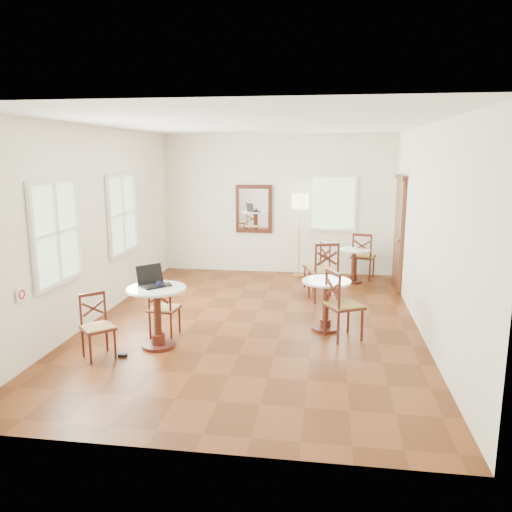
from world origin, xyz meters
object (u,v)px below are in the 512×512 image
at_px(chair_near_b, 97,326).
at_px(power_adapter, 123,355).
at_px(chair_mid_b, 342,305).
at_px(floor_lamp, 300,207).
at_px(chair_mid_a, 324,271).
at_px(chair_near_a, 164,308).
at_px(cafe_table_near, 157,310).
at_px(laptop, 152,281).
at_px(cafe_table_mid, 326,299).
at_px(water_glass, 167,283).
at_px(cafe_table_back, 354,262).
at_px(chair_back_a, 363,256).
at_px(chair_back_b, 318,266).
at_px(navy_mug, 159,285).
at_px(mouse, 156,286).

distance_m(chair_near_b, power_adapter, 0.50).
height_order(chair_mid_b, floor_lamp, floor_lamp).
xyz_separation_m(chair_near_b, floor_lamp, (2.30, 4.76, 1.08)).
bearing_deg(chair_mid_a, chair_near_a, 27.01).
distance_m(cafe_table_near, laptop, 0.41).
bearing_deg(floor_lamp, cafe_table_mid, -79.82).
bearing_deg(water_glass, chair_mid_a, 50.42).
bearing_deg(chair_mid_b, chair_near_a, 68.27).
distance_m(cafe_table_back, chair_back_a, 0.38).
height_order(cafe_table_mid, power_adapter, cafe_table_mid).
xyz_separation_m(chair_back_b, water_glass, (-1.95, -3.26, 0.43)).
bearing_deg(chair_near_a, navy_mug, 106.73).
relative_size(chair_mid_a, mouse, 11.71).
xyz_separation_m(navy_mug, power_adapter, (-0.38, -0.42, -0.85)).
distance_m(chair_near_a, floor_lamp, 4.40).
relative_size(chair_near_b, laptop, 1.70).
xyz_separation_m(cafe_table_near, chair_mid_a, (2.19, 2.56, 0.02)).
relative_size(chair_near_b, floor_lamp, 0.47).
distance_m(chair_mid_b, water_glass, 2.46).
relative_size(cafe_table_back, chair_near_b, 0.82).
xyz_separation_m(cafe_table_near, chair_back_b, (2.08, 3.32, -0.06)).
height_order(cafe_table_back, chair_mid_a, chair_mid_a).
bearing_deg(laptop, mouse, -95.90).
distance_m(chair_back_a, power_adapter, 5.77).
xyz_separation_m(chair_near_a, chair_back_a, (3.03, 3.88, 0.07)).
relative_size(cafe_table_mid, cafe_table_back, 1.11).
height_order(chair_mid_b, chair_back_a, chair_mid_b).
relative_size(floor_lamp, navy_mug, 17.33).
bearing_deg(cafe_table_mid, water_glass, -155.82).
xyz_separation_m(chair_mid_a, power_adapter, (-2.54, -2.97, -0.51)).
distance_m(cafe_table_mid, laptop, 2.54).
bearing_deg(chair_mid_b, cafe_table_mid, 6.17).
xyz_separation_m(navy_mug, water_glass, (0.09, 0.05, 0.01)).
relative_size(chair_near_a, floor_lamp, 0.48).
bearing_deg(chair_near_a, cafe_table_back, -123.88).
bearing_deg(chair_back_b, cafe_table_near, -63.16).
bearing_deg(chair_mid_a, water_glass, 33.37).
distance_m(cafe_table_near, cafe_table_mid, 2.46).
xyz_separation_m(chair_back_b, floor_lamp, (-0.43, 1.00, 1.03)).
height_order(chair_near_b, water_glass, water_glass).
distance_m(floor_lamp, power_adapter, 5.33).
xyz_separation_m(chair_near_b, water_glass, (0.78, 0.51, 0.47)).
relative_size(water_glass, power_adapter, 0.91).
height_order(cafe_table_mid, chair_near_b, chair_near_b).
bearing_deg(chair_back_b, chair_mid_b, -22.70).
distance_m(cafe_table_near, cafe_table_back, 4.84).
bearing_deg(chair_back_a, chair_mid_b, 97.77).
height_order(chair_near_a, chair_mid_a, chair_mid_a).
distance_m(chair_near_a, laptop, 0.57).
distance_m(cafe_table_mid, chair_near_b, 3.24).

